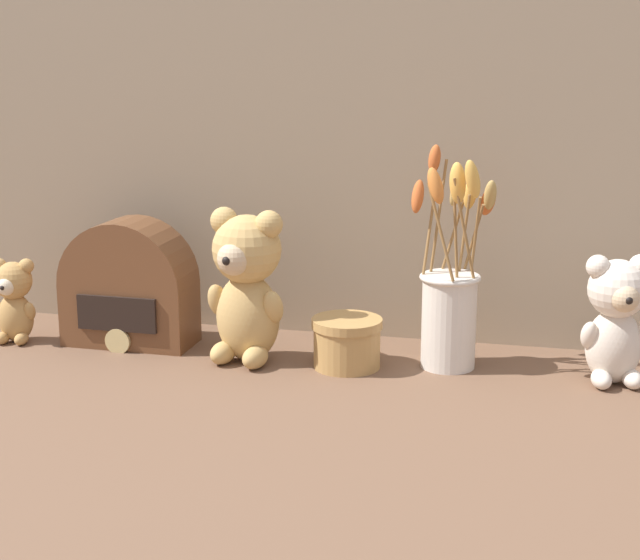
% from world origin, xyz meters
% --- Properties ---
extents(ground_plane, '(4.00, 4.00, 0.00)m').
position_xyz_m(ground_plane, '(0.00, 0.00, 0.00)').
color(ground_plane, brown).
extents(backdrop_wall, '(1.46, 0.02, 0.58)m').
position_xyz_m(backdrop_wall, '(0.00, 0.17, 0.29)').
color(backdrop_wall, gray).
rests_on(backdrop_wall, ground).
extents(teddy_bear_large, '(0.13, 0.12, 0.24)m').
position_xyz_m(teddy_bear_large, '(-0.11, -0.02, 0.13)').
color(teddy_bear_large, tan).
rests_on(teddy_bear_large, ground).
extents(teddy_bear_medium, '(0.11, 0.10, 0.19)m').
position_xyz_m(teddy_bear_medium, '(0.44, 0.01, 0.10)').
color(teddy_bear_medium, beige).
rests_on(teddy_bear_medium, ground).
extents(teddy_bear_small, '(0.08, 0.07, 0.14)m').
position_xyz_m(teddy_bear_small, '(-0.51, -0.01, 0.07)').
color(teddy_bear_small, tan).
rests_on(teddy_bear_small, ground).
extents(flower_vase, '(0.14, 0.13, 0.34)m').
position_xyz_m(flower_vase, '(0.20, 0.03, 0.11)').
color(flower_vase, silver).
rests_on(flower_vase, ground).
extents(vintage_radio, '(0.21, 0.10, 0.21)m').
position_xyz_m(vintage_radio, '(-0.32, 0.03, 0.09)').
color(vintage_radio, brown).
rests_on(vintage_radio, ground).
extents(decorative_tin_tall, '(0.11, 0.11, 0.08)m').
position_xyz_m(decorative_tin_tall, '(0.05, -0.01, 0.04)').
color(decorative_tin_tall, tan).
rests_on(decorative_tin_tall, ground).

